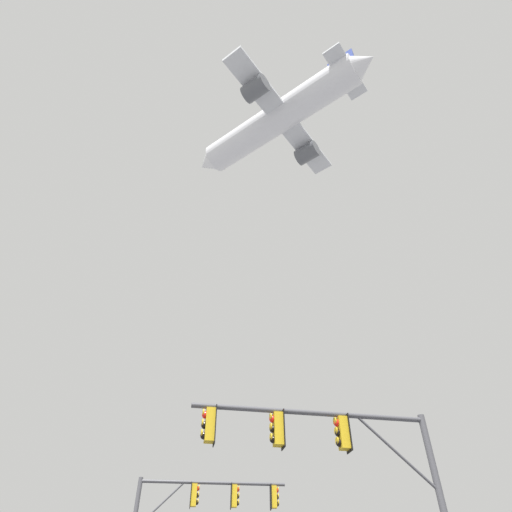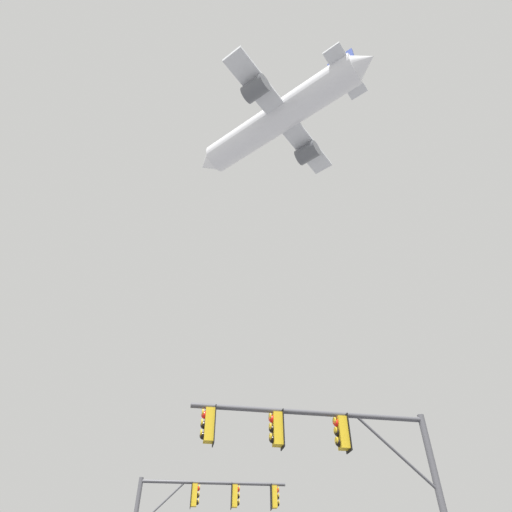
{
  "view_description": "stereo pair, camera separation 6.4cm",
  "coord_description": "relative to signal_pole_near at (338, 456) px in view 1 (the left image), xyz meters",
  "views": [
    {
      "loc": [
        -1.04,
        -5.48,
        1.45
      ],
      "look_at": [
        0.55,
        11.78,
        15.61
      ],
      "focal_mm": 29.88,
      "sensor_mm": 36.0,
      "label": 1
    },
    {
      "loc": [
        -0.97,
        -5.48,
        1.45
      ],
      "look_at": [
        0.55,
        11.78,
        15.61
      ],
      "focal_mm": 29.88,
      "sensor_mm": 36.0,
      "label": 2
    }
  ],
  "objects": [
    {
      "name": "signal_pole_near",
      "position": [
        0.0,
        0.0,
        0.0
      ],
      "size": [
        7.14,
        0.91,
        5.97
      ],
      "color": "#4C4C51",
      "rests_on": "ground"
    },
    {
      "name": "signal_pole_far",
      "position": [
        -4.06,
        9.44,
        -0.05
      ],
      "size": [
        6.77,
        0.55,
        5.92
      ],
      "color": "#4C4C51",
      "rests_on": "ground"
    },
    {
      "name": "airplane",
      "position": [
        1.0,
        11.39,
        34.38
      ],
      "size": [
        17.14,
        15.92,
        5.68
      ],
      "color": "white"
    }
  ]
}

